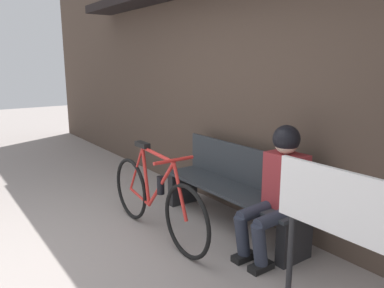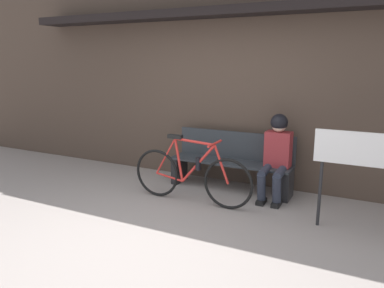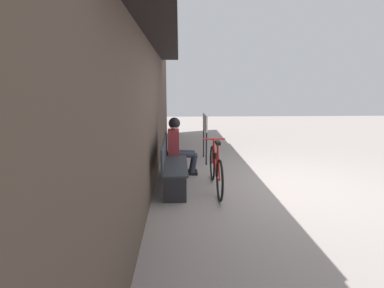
% 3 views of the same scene
% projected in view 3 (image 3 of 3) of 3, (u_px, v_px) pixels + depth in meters
% --- Properties ---
extents(ground_plane, '(24.00, 24.00, 0.00)m').
position_uv_depth(ground_plane, '(279.00, 187.00, 5.32)').
color(ground_plane, gray).
extents(storefront_wall, '(12.00, 0.56, 3.20)m').
position_uv_depth(storefront_wall, '(149.00, 92.00, 4.90)').
color(storefront_wall, '#4C3D33').
rests_on(storefront_wall, ground_plane).
extents(park_bench_near, '(1.77, 0.42, 0.83)m').
position_uv_depth(park_bench_near, '(172.00, 164.00, 5.38)').
color(park_bench_near, '#2D3338').
rests_on(park_bench_near, ground_plane).
extents(bicycle, '(1.70, 0.40, 0.89)m').
position_uv_depth(bicycle, '(216.00, 168.00, 5.14)').
color(bicycle, black).
rests_on(bicycle, ground_plane).
extents(person_seated, '(0.34, 0.59, 1.15)m').
position_uv_depth(person_seated, '(178.00, 142.00, 5.99)').
color(person_seated, '#2D3342').
rests_on(person_seated, ground_plane).
extents(signboard, '(0.94, 0.04, 1.11)m').
position_uv_depth(signboard, '(205.00, 126.00, 7.00)').
color(signboard, '#232326').
rests_on(signboard, ground_plane).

